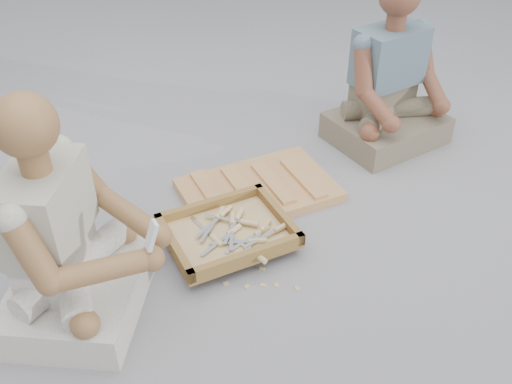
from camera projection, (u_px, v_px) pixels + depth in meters
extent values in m
plane|color=gray|center=(272.00, 273.00, 2.13)|extent=(60.00, 60.00, 0.00)
cube|color=#9D6F3D|center=(258.00, 190.00, 2.52)|extent=(0.72, 0.55, 0.04)
cube|color=brown|center=(228.00, 235.00, 2.23)|extent=(0.54, 0.47, 0.01)
cube|color=brown|center=(210.00, 205.00, 2.34)|extent=(0.47, 0.13, 0.05)
cube|color=brown|center=(248.00, 257.00, 2.09)|extent=(0.47, 0.13, 0.05)
cube|color=brown|center=(278.00, 213.00, 2.29)|extent=(0.11, 0.38, 0.05)
cube|color=brown|center=(174.00, 246.00, 2.13)|extent=(0.11, 0.38, 0.05)
cube|color=tan|center=(228.00, 233.00, 2.23)|extent=(0.48, 0.40, 0.01)
cube|color=silver|center=(223.00, 218.00, 2.27)|extent=(0.14, 0.09, 0.00)
cylinder|color=tan|center=(249.00, 223.00, 2.24)|extent=(0.07, 0.05, 0.02)
cube|color=silver|center=(232.00, 237.00, 2.18)|extent=(0.05, 0.15, 0.00)
cylinder|color=tan|center=(232.00, 219.00, 2.27)|extent=(0.04, 0.07, 0.02)
cube|color=silver|center=(209.00, 230.00, 2.21)|extent=(0.10, 0.13, 0.00)
cylinder|color=tan|center=(220.00, 213.00, 2.30)|extent=(0.06, 0.07, 0.02)
cube|color=silver|center=(241.00, 244.00, 2.16)|extent=(0.14, 0.08, 0.00)
cylinder|color=tan|center=(262.00, 231.00, 2.22)|extent=(0.07, 0.05, 0.02)
cube|color=silver|center=(231.00, 231.00, 2.20)|extent=(0.09, 0.14, 0.00)
cylinder|color=tan|center=(239.00, 214.00, 2.29)|extent=(0.05, 0.07, 0.02)
cube|color=silver|center=(202.00, 226.00, 2.25)|extent=(0.07, 0.14, 0.00)
cylinder|color=tan|center=(217.00, 241.00, 2.17)|extent=(0.05, 0.07, 0.02)
cube|color=silver|center=(252.00, 243.00, 2.16)|extent=(0.11, 0.12, 0.00)
cylinder|color=tan|center=(265.00, 226.00, 2.24)|extent=(0.06, 0.07, 0.02)
cube|color=silver|center=(239.00, 242.00, 2.17)|extent=(0.08, 0.14, 0.00)
cylinder|color=tan|center=(259.00, 257.00, 2.10)|extent=(0.05, 0.07, 0.02)
cube|color=silver|center=(215.00, 245.00, 2.15)|extent=(0.13, 0.10, 0.00)
cylinder|color=tan|center=(234.00, 230.00, 2.22)|extent=(0.07, 0.06, 0.02)
cube|color=silver|center=(209.00, 226.00, 2.23)|extent=(0.12, 0.11, 0.00)
cylinder|color=tan|center=(226.00, 212.00, 2.30)|extent=(0.07, 0.06, 0.02)
cube|color=silver|center=(229.00, 242.00, 2.16)|extent=(0.15, 0.04, 0.00)
cylinder|color=tan|center=(258.00, 241.00, 2.17)|extent=(0.07, 0.03, 0.02)
cube|color=silver|center=(260.00, 239.00, 2.17)|extent=(0.14, 0.07, 0.00)
cylinder|color=tan|center=(282.00, 227.00, 2.23)|extent=(0.07, 0.05, 0.02)
cube|color=tan|center=(262.00, 269.00, 2.15)|extent=(0.02, 0.02, 0.00)
cube|color=tan|center=(201.00, 199.00, 2.50)|extent=(0.02, 0.02, 0.00)
cube|color=tan|center=(212.00, 219.00, 2.39)|extent=(0.02, 0.02, 0.00)
cube|color=tan|center=(150.00, 226.00, 2.35)|extent=(0.02, 0.02, 0.00)
cube|color=tan|center=(247.00, 287.00, 2.08)|extent=(0.02, 0.02, 0.00)
cube|color=tan|center=(279.00, 206.00, 2.46)|extent=(0.02, 0.02, 0.00)
cube|color=tan|center=(179.00, 250.00, 2.24)|extent=(0.02, 0.02, 0.00)
cube|color=tan|center=(226.00, 283.00, 2.09)|extent=(0.02, 0.02, 0.00)
cube|color=tan|center=(193.00, 224.00, 2.36)|extent=(0.02, 0.02, 0.00)
cube|color=tan|center=(139.00, 234.00, 2.31)|extent=(0.02, 0.02, 0.00)
cube|color=tan|center=(175.00, 215.00, 2.41)|extent=(0.02, 0.02, 0.00)
cube|color=tan|center=(263.00, 285.00, 2.08)|extent=(0.02, 0.02, 0.00)
cube|color=tan|center=(276.00, 285.00, 2.08)|extent=(0.02, 0.02, 0.00)
cube|color=tan|center=(177.00, 213.00, 2.42)|extent=(0.02, 0.02, 0.00)
cube|color=tan|center=(297.00, 288.00, 2.07)|extent=(0.02, 0.02, 0.00)
cube|color=tan|center=(167.00, 229.00, 2.34)|extent=(0.02, 0.02, 0.00)
cube|color=silver|center=(80.00, 291.00, 1.97)|extent=(0.57, 0.63, 0.14)
cube|color=silver|center=(56.00, 259.00, 1.88)|extent=(0.27, 0.33, 0.16)
cube|color=#BCBAA6|center=(44.00, 207.00, 1.75)|extent=(0.30, 0.37, 0.27)
sphere|color=brown|center=(25.00, 125.00, 1.58)|extent=(0.19, 0.19, 0.19)
sphere|color=brown|center=(159.00, 236.00, 1.85)|extent=(0.08, 0.08, 0.08)
sphere|color=brown|center=(151.00, 258.00, 1.76)|extent=(0.08, 0.08, 0.08)
cube|color=#716751|center=(386.00, 128.00, 2.87)|extent=(0.63, 0.56, 0.14)
cube|color=#716751|center=(382.00, 97.00, 2.82)|extent=(0.33, 0.26, 0.16)
cube|color=slate|center=(389.00, 56.00, 2.69)|extent=(0.37, 0.29, 0.27)
sphere|color=brown|center=(441.00, 106.00, 2.73)|extent=(0.09, 0.09, 0.09)
sphere|color=brown|center=(391.00, 124.00, 2.59)|extent=(0.09, 0.09, 0.09)
cube|color=silver|center=(152.00, 236.00, 1.71)|extent=(0.05, 0.05, 0.10)
cube|color=black|center=(151.00, 233.00, 1.71)|extent=(0.02, 0.03, 0.03)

